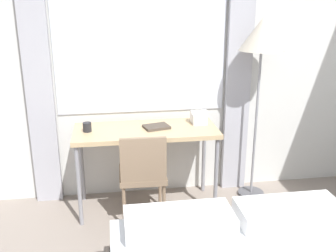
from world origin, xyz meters
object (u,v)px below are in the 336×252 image
object	(u,v)px
desk	(146,136)
telephone	(199,117)
desk_chair	(143,172)
mug	(87,127)
standing_lamp	(262,42)
book	(156,127)

from	to	relation	value
desk	telephone	world-z (taller)	telephone
desk_chair	mug	distance (m)	0.62
desk	standing_lamp	size ratio (longest dim) A/B	0.74
telephone	mug	world-z (taller)	telephone
telephone	desk_chair	bearing A→B (deg)	-148.60
telephone	mug	bearing A→B (deg)	-174.85
standing_lamp	desk_chair	bearing A→B (deg)	-164.07
desk_chair	standing_lamp	size ratio (longest dim) A/B	0.48
telephone	book	xyz separation A→B (m)	(-0.41, -0.09, -0.04)
desk_chair	standing_lamp	distance (m)	1.55
desk_chair	telephone	distance (m)	0.75
desk	telephone	size ratio (longest dim) A/B	7.82
desk	mug	bearing A→B (deg)	179.65
standing_lamp	telephone	size ratio (longest dim) A/B	10.60
desk	standing_lamp	xyz separation A→B (m)	(1.06, 0.07, 0.80)
desk	telephone	bearing A→B (deg)	10.64
desk	desk_chair	world-z (taller)	desk_chair
standing_lamp	book	bearing A→B (deg)	-176.15
mug	desk_chair	bearing A→B (deg)	-28.70
desk	desk_chair	size ratio (longest dim) A/B	1.55
book	mug	distance (m)	0.61
standing_lamp	book	distance (m)	1.20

